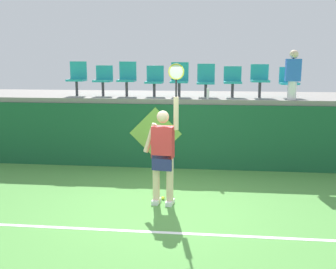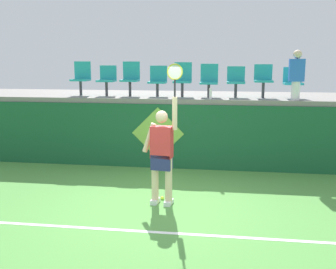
{
  "view_description": "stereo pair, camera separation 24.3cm",
  "coord_description": "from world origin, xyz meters",
  "px_view_note": "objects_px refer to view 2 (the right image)",
  "views": [
    {
      "loc": [
        0.85,
        -6.65,
        2.63
      ],
      "look_at": [
        -0.01,
        0.99,
        1.17
      ],
      "focal_mm": 42.85,
      "sensor_mm": 36.0,
      "label": 1
    },
    {
      "loc": [
        1.09,
        -6.62,
        2.63
      ],
      "look_at": [
        -0.01,
        0.99,
        1.17
      ],
      "focal_mm": 42.85,
      "sensor_mm": 36.0,
      "label": 2
    }
  ],
  "objects_px": {
    "tennis_ball": "(162,198)",
    "stadium_chair_2": "(131,77)",
    "stadium_chair_1": "(107,79)",
    "stadium_chair_6": "(236,80)",
    "stadium_chair_0": "(81,77)",
    "water_bottle": "(210,94)",
    "spectator_0": "(296,74)",
    "stadium_chair_5": "(209,79)",
    "stadium_chair_7": "(263,79)",
    "stadium_chair_8": "(293,81)",
    "stadium_chair_3": "(158,79)",
    "tennis_player": "(162,152)",
    "stadium_chair_4": "(183,78)"
  },
  "relations": [
    {
      "from": "stadium_chair_6",
      "to": "spectator_0",
      "type": "relative_size",
      "value": 0.66
    },
    {
      "from": "water_bottle",
      "to": "stadium_chair_1",
      "type": "distance_m",
      "value": 2.78
    },
    {
      "from": "tennis_ball",
      "to": "water_bottle",
      "type": "xyz_separation_m",
      "value": [
        0.78,
        2.39,
        1.78
      ]
    },
    {
      "from": "stadium_chair_2",
      "to": "stadium_chair_5",
      "type": "xyz_separation_m",
      "value": [
        2.01,
        0.0,
        -0.04
      ]
    },
    {
      "from": "stadium_chair_1",
      "to": "stadium_chair_5",
      "type": "distance_m",
      "value": 2.63
    },
    {
      "from": "stadium_chair_0",
      "to": "tennis_ball",
      "type": "bearing_deg",
      "value": -48.79
    },
    {
      "from": "tennis_ball",
      "to": "stadium_chair_3",
      "type": "bearing_deg",
      "value": 101.09
    },
    {
      "from": "water_bottle",
      "to": "stadium_chair_6",
      "type": "height_order",
      "value": "stadium_chair_6"
    },
    {
      "from": "spectator_0",
      "to": "stadium_chair_7",
      "type": "bearing_deg",
      "value": 146.37
    },
    {
      "from": "tennis_player",
      "to": "water_bottle",
      "type": "distance_m",
      "value": 2.85
    },
    {
      "from": "stadium_chair_2",
      "to": "stadium_chair_7",
      "type": "xyz_separation_m",
      "value": [
        3.33,
        -0.01,
        -0.02
      ]
    },
    {
      "from": "tennis_ball",
      "to": "stadium_chair_7",
      "type": "bearing_deg",
      "value": 55.56
    },
    {
      "from": "stadium_chair_5",
      "to": "stadium_chair_6",
      "type": "height_order",
      "value": "stadium_chair_5"
    },
    {
      "from": "stadium_chair_7",
      "to": "stadium_chair_6",
      "type": "bearing_deg",
      "value": -179.92
    },
    {
      "from": "stadium_chair_1",
      "to": "stadium_chair_8",
      "type": "xyz_separation_m",
      "value": [
        4.66,
        0.0,
        -0.03
      ]
    },
    {
      "from": "stadium_chair_0",
      "to": "stadium_chair_2",
      "type": "relative_size",
      "value": 1.0
    },
    {
      "from": "stadium_chair_4",
      "to": "stadium_chair_6",
      "type": "relative_size",
      "value": 1.13
    },
    {
      "from": "tennis_ball",
      "to": "stadium_chair_7",
      "type": "height_order",
      "value": "stadium_chair_7"
    },
    {
      "from": "tennis_ball",
      "to": "water_bottle",
      "type": "bearing_deg",
      "value": 71.94
    },
    {
      "from": "tennis_ball",
      "to": "stadium_chair_0",
      "type": "distance_m",
      "value": 4.5
    },
    {
      "from": "tennis_player",
      "to": "spectator_0",
      "type": "height_order",
      "value": "spectator_0"
    },
    {
      "from": "stadium_chair_0",
      "to": "spectator_0",
      "type": "height_order",
      "value": "spectator_0"
    },
    {
      "from": "spectator_0",
      "to": "tennis_ball",
      "type": "bearing_deg",
      "value": -137.54
    },
    {
      "from": "tennis_player",
      "to": "stadium_chair_6",
      "type": "bearing_deg",
      "value": 67.22
    },
    {
      "from": "water_bottle",
      "to": "spectator_0",
      "type": "bearing_deg",
      "value": 3.39
    },
    {
      "from": "stadium_chair_8",
      "to": "tennis_ball",
      "type": "bearing_deg",
      "value": -132.67
    },
    {
      "from": "stadium_chair_7",
      "to": "stadium_chair_5",
      "type": "bearing_deg",
      "value": 179.63
    },
    {
      "from": "spectator_0",
      "to": "stadium_chair_6",
      "type": "bearing_deg",
      "value": 161.15
    },
    {
      "from": "stadium_chair_8",
      "to": "spectator_0",
      "type": "xyz_separation_m",
      "value": [
        0.0,
        -0.47,
        0.19
      ]
    },
    {
      "from": "stadium_chair_8",
      "to": "stadium_chair_5",
      "type": "bearing_deg",
      "value": 179.74
    },
    {
      "from": "stadium_chair_0",
      "to": "stadium_chair_6",
      "type": "xyz_separation_m",
      "value": [
        3.99,
        -0.01,
        -0.06
      ]
    },
    {
      "from": "stadium_chair_1",
      "to": "stadium_chair_6",
      "type": "height_order",
      "value": "stadium_chair_1"
    },
    {
      "from": "water_bottle",
      "to": "spectator_0",
      "type": "distance_m",
      "value": 2.02
    },
    {
      "from": "stadium_chair_6",
      "to": "stadium_chair_1",
      "type": "bearing_deg",
      "value": -179.99
    },
    {
      "from": "stadium_chair_1",
      "to": "stadium_chair_8",
      "type": "distance_m",
      "value": 4.66
    },
    {
      "from": "stadium_chair_2",
      "to": "stadium_chair_4",
      "type": "relative_size",
      "value": 1.02
    },
    {
      "from": "water_bottle",
      "to": "stadium_chair_2",
      "type": "height_order",
      "value": "stadium_chair_2"
    },
    {
      "from": "stadium_chair_2",
      "to": "spectator_0",
      "type": "xyz_separation_m",
      "value": [
        4.04,
        -0.47,
        0.12
      ]
    },
    {
      "from": "stadium_chair_5",
      "to": "stadium_chair_7",
      "type": "distance_m",
      "value": 1.33
    },
    {
      "from": "water_bottle",
      "to": "stadium_chair_0",
      "type": "height_order",
      "value": "stadium_chair_0"
    },
    {
      "from": "stadium_chair_5",
      "to": "stadium_chair_7",
      "type": "bearing_deg",
      "value": -0.37
    },
    {
      "from": "stadium_chair_4",
      "to": "stadium_chair_6",
      "type": "distance_m",
      "value": 1.33
    },
    {
      "from": "stadium_chair_2",
      "to": "spectator_0",
      "type": "height_order",
      "value": "spectator_0"
    },
    {
      "from": "stadium_chair_0",
      "to": "stadium_chair_8",
      "type": "distance_m",
      "value": 5.35
    },
    {
      "from": "tennis_ball",
      "to": "stadium_chair_2",
      "type": "distance_m",
      "value": 3.89
    },
    {
      "from": "water_bottle",
      "to": "stadium_chair_4",
      "type": "height_order",
      "value": "stadium_chair_4"
    },
    {
      "from": "stadium_chair_3",
      "to": "stadium_chair_5",
      "type": "relative_size",
      "value": 0.94
    },
    {
      "from": "tennis_ball",
      "to": "stadium_chair_0",
      "type": "height_order",
      "value": "stadium_chair_0"
    },
    {
      "from": "tennis_player",
      "to": "stadium_chair_4",
      "type": "relative_size",
      "value": 2.97
    },
    {
      "from": "stadium_chair_7",
      "to": "spectator_0",
      "type": "xyz_separation_m",
      "value": [
        0.7,
        -0.47,
        0.13
      ]
    }
  ]
}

